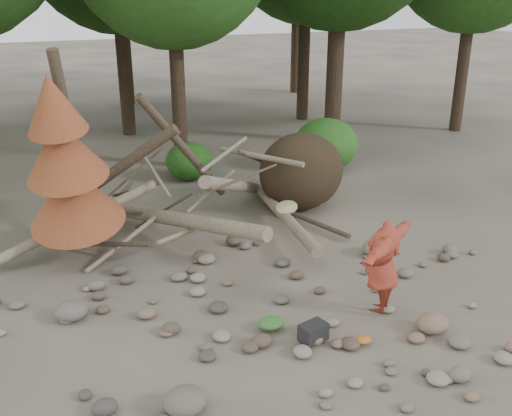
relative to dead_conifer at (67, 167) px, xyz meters
name	(u,v)px	position (x,y,z in m)	size (l,w,h in m)	color
ground	(290,309)	(3.12, -3.37, -2.11)	(120.00, 120.00, 0.00)	#514C44
deadfall_pile	(282,177)	(5.13, 0.87, -1.16)	(8.55, 5.24, 3.30)	#332619
dead_conifer	(67,167)	(0.00, 0.00, 0.00)	(2.06, 2.16, 4.35)	#4C3F30
bush_mid	(189,161)	(3.92, 4.43, -1.55)	(1.40, 1.40, 1.12)	#255919
bush_right	(326,144)	(8.12, 3.63, -1.31)	(2.00, 2.00, 1.60)	#2F6920
frisbee_thrower	(382,266)	(4.43, -4.14, -1.18)	(3.24, 1.61, 2.42)	maroon
backpack	(313,335)	(2.95, -4.43, -1.97)	(0.43, 0.29, 0.29)	black
cloth_green	(271,326)	(2.51, -3.81, -2.03)	(0.44, 0.37, 0.17)	#316729
cloth_orange	(363,342)	(3.65, -4.81, -2.06)	(0.26, 0.22, 0.10)	#B8681F
boulder_front_left	(185,401)	(0.59, -5.08, -1.93)	(0.59, 0.53, 0.36)	#625A52
boulder_front_right	(433,323)	(4.90, -4.98, -1.95)	(0.54, 0.48, 0.32)	#816650
boulder_mid_right	(376,248)	(5.80, -2.20, -1.94)	(0.59, 0.53, 0.35)	gray
boulder_mid_left	(71,311)	(-0.44, -2.06, -1.94)	(0.56, 0.50, 0.33)	#665F56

